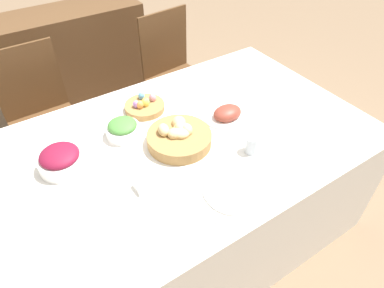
{
  "coord_description": "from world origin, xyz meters",
  "views": [
    {
      "loc": [
        -0.68,
        -1.1,
        1.88
      ],
      "look_at": [
        -0.02,
        -0.09,
        0.8
      ],
      "focal_mm": 32.0,
      "sensor_mm": 36.0,
      "label": 1
    }
  ],
  "objects": [
    {
      "name": "fork",
      "position": [
        -0.17,
        -0.4,
        0.76
      ],
      "size": [
        0.01,
        0.19,
        0.0
      ],
      "rotation": [
        0.0,
        0.0,
        0.0
      ],
      "color": "silver",
      "rests_on": "dining_table"
    },
    {
      "name": "butter_dish",
      "position": [
        -0.3,
        -0.18,
        0.77
      ],
      "size": [
        0.12,
        0.07,
        0.03
      ],
      "color": "white",
      "rests_on": "dining_table"
    },
    {
      "name": "ham_platter",
      "position": [
        0.28,
        0.02,
        0.78
      ],
      "size": [
        0.25,
        0.17,
        0.07
      ],
      "color": "white",
      "rests_on": "dining_table"
    },
    {
      "name": "bread_basket",
      "position": [
        -0.04,
        -0.01,
        0.8
      ],
      "size": [
        0.32,
        0.32,
        0.11
      ],
      "color": "#9E7542",
      "rests_on": "dining_table"
    },
    {
      "name": "knife",
      "position": [
        0.15,
        -0.4,
        0.76
      ],
      "size": [
        0.01,
        0.19,
        0.0
      ],
      "rotation": [
        0.0,
        0.0,
        0.0
      ],
      "color": "silver",
      "rests_on": "dining_table"
    },
    {
      "name": "spoon",
      "position": [
        0.18,
        -0.4,
        0.76
      ],
      "size": [
        0.01,
        0.19,
        0.0
      ],
      "rotation": [
        0.0,
        0.0,
        -0.0
      ],
      "color": "silver",
      "rests_on": "dining_table"
    },
    {
      "name": "dinner_plate",
      "position": [
        -0.01,
        -0.4,
        0.76
      ],
      "size": [
        0.27,
        0.27,
        0.01
      ],
      "color": "white",
      "rests_on": "dining_table"
    },
    {
      "name": "sideboard",
      "position": [
        -0.02,
        1.73,
        0.43
      ],
      "size": [
        1.15,
        0.44,
        0.87
      ],
      "color": "brown",
      "rests_on": "ground"
    },
    {
      "name": "green_salad_bowl",
      "position": [
        -0.24,
        0.19,
        0.8
      ],
      "size": [
        0.17,
        0.17,
        0.09
      ],
      "color": "white",
      "rests_on": "dining_table"
    },
    {
      "name": "chair_far_left",
      "position": [
        -0.51,
        0.95,
        0.52
      ],
      "size": [
        0.43,
        0.43,
        0.96
      ],
      "rotation": [
        0.0,
        0.0,
        0.02
      ],
      "color": "brown",
      "rests_on": "ground"
    },
    {
      "name": "dining_table",
      "position": [
        0.0,
        0.0,
        0.38
      ],
      "size": [
        1.88,
        1.19,
        0.76
      ],
      "color": "white",
      "rests_on": "ground"
    },
    {
      "name": "ground_plane",
      "position": [
        0.0,
        0.0,
        0.0
      ],
      "size": [
        12.0,
        12.0,
        0.0
      ],
      "primitive_type": "plane",
      "color": "#7F664C"
    },
    {
      "name": "egg_basket",
      "position": [
        -0.05,
        0.33,
        0.78
      ],
      "size": [
        0.22,
        0.22,
        0.08
      ],
      "color": "#9E7542",
      "rests_on": "dining_table"
    },
    {
      "name": "chair_far_right",
      "position": [
        0.5,
        0.95,
        0.52
      ],
      "size": [
        0.46,
        0.46,
        0.96
      ],
      "rotation": [
        0.0,
        0.0,
        0.1
      ],
      "color": "brown",
      "rests_on": "ground"
    },
    {
      "name": "beet_salad_bowl",
      "position": [
        -0.57,
        0.14,
        0.81
      ],
      "size": [
        0.21,
        0.21,
        0.11
      ],
      "color": "white",
      "rests_on": "dining_table"
    },
    {
      "name": "drinking_cup",
      "position": [
        0.22,
        -0.25,
        0.8
      ],
      "size": [
        0.07,
        0.07,
        0.09
      ],
      "color": "silver",
      "rests_on": "dining_table"
    }
  ]
}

